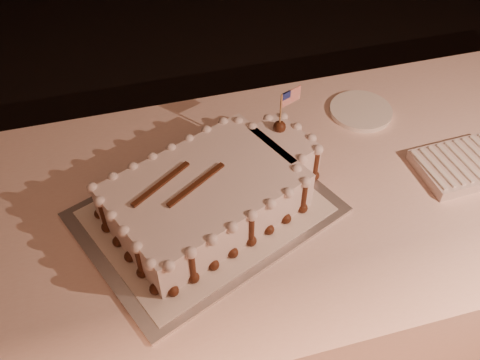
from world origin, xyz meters
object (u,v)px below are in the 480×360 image
object	(u,v)px
side_plate	(361,111)
napkin_stack	(462,165)
banquet_table	(258,284)
cake_board	(206,212)
sheet_cake	(215,191)

from	to	relation	value
side_plate	napkin_stack	bearing A→B (deg)	-61.86
banquet_table	napkin_stack	world-z (taller)	napkin_stack
cake_board	side_plate	size ratio (longest dim) A/B	3.16
banquet_table	side_plate	size ratio (longest dim) A/B	14.21
side_plate	banquet_table	bearing A→B (deg)	-147.86
sheet_cake	napkin_stack	xyz separation A→B (m)	(0.60, -0.04, -0.04)
cake_board	side_plate	distance (m)	0.54
sheet_cake	napkin_stack	world-z (taller)	sheet_cake
napkin_stack	side_plate	distance (m)	0.30
cake_board	napkin_stack	bearing A→B (deg)	-25.50
cake_board	side_plate	bearing A→B (deg)	3.23
sheet_cake	side_plate	size ratio (longest dim) A/B	3.12
cake_board	napkin_stack	world-z (taller)	napkin_stack
banquet_table	side_plate	distance (m)	0.56
napkin_stack	side_plate	world-z (taller)	napkin_stack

